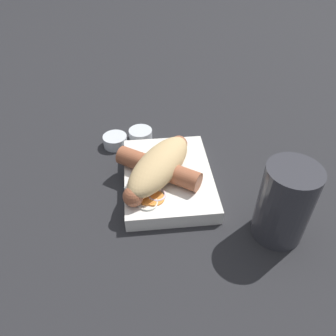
{
  "coord_description": "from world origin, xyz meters",
  "views": [
    {
      "loc": [
        -0.42,
        0.04,
        0.4
      ],
      "look_at": [
        0.0,
        0.0,
        0.04
      ],
      "focal_mm": 35.0,
      "sensor_mm": 36.0,
      "label": 1
    }
  ],
  "objects_px": {
    "food_tray": "(168,178)",
    "condiment_cup_far": "(115,141)",
    "condiment_cup_near": "(141,135)",
    "drink_glass": "(285,203)",
    "sausage": "(158,168)",
    "bread_roll": "(159,165)"
  },
  "relations": [
    {
      "from": "food_tray",
      "to": "condiment_cup_far",
      "type": "distance_m",
      "value": 0.16
    },
    {
      "from": "condiment_cup_far",
      "to": "condiment_cup_near",
      "type": "bearing_deg",
      "value": -72.97
    },
    {
      "from": "condiment_cup_far",
      "to": "drink_glass",
      "type": "distance_m",
      "value": 0.35
    },
    {
      "from": "sausage",
      "to": "condiment_cup_far",
      "type": "distance_m",
      "value": 0.15
    },
    {
      "from": "food_tray",
      "to": "condiment_cup_far",
      "type": "relative_size",
      "value": 4.24
    },
    {
      "from": "bread_roll",
      "to": "condiment_cup_far",
      "type": "relative_size",
      "value": 3.59
    },
    {
      "from": "bread_roll",
      "to": "condiment_cup_far",
      "type": "height_order",
      "value": "bread_roll"
    },
    {
      "from": "sausage",
      "to": "condiment_cup_near",
      "type": "relative_size",
      "value": 3.27
    },
    {
      "from": "sausage",
      "to": "condiment_cup_near",
      "type": "xyz_separation_m",
      "value": [
        0.14,
        0.03,
        -0.03
      ]
    },
    {
      "from": "bread_roll",
      "to": "food_tray",
      "type": "bearing_deg",
      "value": -61.18
    },
    {
      "from": "bread_roll",
      "to": "drink_glass",
      "type": "distance_m",
      "value": 0.2
    },
    {
      "from": "condiment_cup_near",
      "to": "bread_roll",
      "type": "bearing_deg",
      "value": -169.59
    },
    {
      "from": "drink_glass",
      "to": "bread_roll",
      "type": "bearing_deg",
      "value": 55.74
    },
    {
      "from": "condiment_cup_near",
      "to": "condiment_cup_far",
      "type": "height_order",
      "value": "same"
    },
    {
      "from": "food_tray",
      "to": "condiment_cup_near",
      "type": "distance_m",
      "value": 0.15
    },
    {
      "from": "food_tray",
      "to": "drink_glass",
      "type": "height_order",
      "value": "drink_glass"
    },
    {
      "from": "sausage",
      "to": "condiment_cup_far",
      "type": "relative_size",
      "value": 3.27
    },
    {
      "from": "sausage",
      "to": "drink_glass",
      "type": "relative_size",
      "value": 1.25
    },
    {
      "from": "sausage",
      "to": "food_tray",
      "type": "bearing_deg",
      "value": -72.96
    },
    {
      "from": "bread_roll",
      "to": "condiment_cup_near",
      "type": "height_order",
      "value": "bread_roll"
    },
    {
      "from": "bread_roll",
      "to": "drink_glass",
      "type": "relative_size",
      "value": 1.38
    },
    {
      "from": "condiment_cup_near",
      "to": "drink_glass",
      "type": "xyz_separation_m",
      "value": [
        -0.26,
        -0.2,
        0.05
      ]
    }
  ]
}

